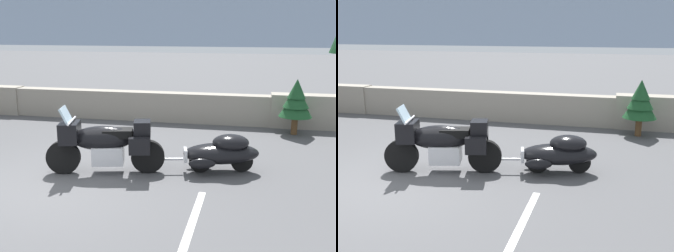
{
  "view_description": "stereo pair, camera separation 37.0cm",
  "coord_description": "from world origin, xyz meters",
  "views": [
    {
      "loc": [
        3.55,
        -6.27,
        2.79
      ],
      "look_at": [
        1.84,
        1.56,
        0.85
      ],
      "focal_mm": 43.41,
      "sensor_mm": 36.0,
      "label": 1
    },
    {
      "loc": [
        3.91,
        -6.19,
        2.79
      ],
      "look_at": [
        1.84,
        1.56,
        0.85
      ],
      "focal_mm": 43.41,
      "sensor_mm": 36.0,
      "label": 2
    }
  ],
  "objects": [
    {
      "name": "ground_plane",
      "position": [
        0.0,
        0.0,
        0.0
      ],
      "size": [
        80.0,
        80.0,
        0.0
      ],
      "primitive_type": "plane",
      "color": "#4C4C4F"
    },
    {
      "name": "pine_sapling_near",
      "position": [
        4.61,
        4.77,
        0.93
      ],
      "size": [
        0.87,
        0.87,
        1.49
      ],
      "color": "brown",
      "rests_on": "ground"
    },
    {
      "name": "touring_motorcycle",
      "position": [
        0.74,
        0.88,
        0.62
      ],
      "size": [
        2.28,
        1.07,
        1.33
      ],
      "color": "black",
      "rests_on": "ground"
    },
    {
      "name": "parking_stripe_marker",
      "position": [
        2.73,
        -1.5,
        0.0
      ],
      "size": [
        0.12,
        3.6,
        0.01
      ],
      "primitive_type": "cube",
      "color": "silver",
      "rests_on": "ground"
    },
    {
      "name": "stone_guard_wall",
      "position": [
        0.35,
        5.61,
        0.46
      ],
      "size": [
        24.0,
        0.56,
        0.96
      ],
      "color": "gray",
      "rests_on": "ground"
    },
    {
      "name": "car_shaped_trailer",
      "position": [
        2.96,
        1.43,
        0.41
      ],
      "size": [
        2.22,
        1.05,
        0.76
      ],
      "color": "black",
      "rests_on": "ground"
    },
    {
      "name": "distant_ridgeline",
      "position": [
        0.0,
        95.62,
        8.0
      ],
      "size": [
        240.0,
        80.0,
        16.0
      ],
      "primitive_type": "cube",
      "color": "#8C9EB7",
      "rests_on": "ground"
    }
  ]
}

